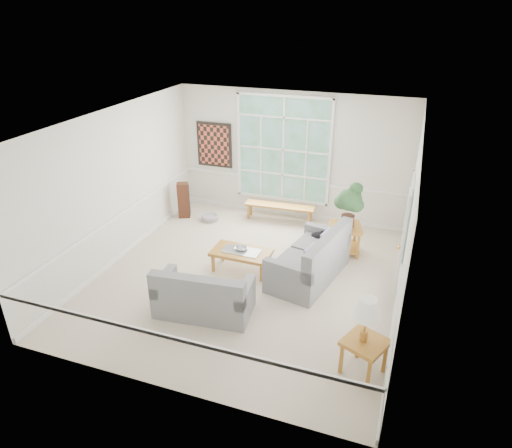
{
  "coord_description": "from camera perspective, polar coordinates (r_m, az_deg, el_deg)",
  "views": [
    {
      "loc": [
        2.61,
        -6.94,
        4.75
      ],
      "look_at": [
        0.1,
        0.2,
        1.05
      ],
      "focal_mm": 32.0,
      "sensor_mm": 36.0,
      "label": 1
    }
  ],
  "objects": [
    {
      "name": "coffee_table",
      "position": [
        8.9,
        -1.83,
        -4.6
      ],
      "size": [
        1.15,
        0.64,
        0.43
      ],
      "primitive_type": "cube",
      "rotation": [
        0.0,
        0.0,
        -0.01
      ],
      "color": "#A36A26",
      "rests_on": "floor"
    },
    {
      "name": "window_bench",
      "position": [
        10.94,
        2.94,
        1.42
      ],
      "size": [
        1.68,
        0.42,
        0.39
      ],
      "primitive_type": "cube",
      "rotation": [
        0.0,
        0.0,
        0.06
      ],
      "color": "#A36A26",
      "rests_on": "floor"
    },
    {
      "name": "houseplant",
      "position": [
        9.3,
        11.56,
        2.37
      ],
      "size": [
        0.62,
        0.62,
        0.93
      ],
      "primitive_type": null,
      "rotation": [
        0.0,
        0.0,
        -0.15
      ],
      "color": "#29502B",
      "rests_on": "end_table"
    },
    {
      "name": "floor_speaker",
      "position": [
        11.14,
        -9.05,
        2.95
      ],
      "size": [
        0.34,
        0.31,
        0.88
      ],
      "primitive_type": "cube",
      "rotation": [
        0.0,
        0.0,
        0.42
      ],
      "color": "#411E12",
      "rests_on": "floor"
    },
    {
      "name": "wall_left",
      "position": [
        9.35,
        -17.19,
        4.52
      ],
      "size": [
        0.02,
        6.0,
        3.0
      ],
      "primitive_type": "cube",
      "color": "silver",
      "rests_on": "ground"
    },
    {
      "name": "window_back",
      "position": [
        10.74,
        3.42,
        9.24
      ],
      "size": [
        2.3,
        0.08,
        2.4
      ],
      "primitive_type": "cube",
      "color": "white",
      "rests_on": "wall_back"
    },
    {
      "name": "pewter_bowl",
      "position": [
        8.83,
        -1.9,
        -3.02
      ],
      "size": [
        0.29,
        0.29,
        0.07
      ],
      "primitive_type": "imported",
      "rotation": [
        0.0,
        0.0,
        -0.02
      ],
      "color": "#949499",
      "rests_on": "coffee_table"
    },
    {
      "name": "loveseat_front",
      "position": [
        7.71,
        -6.55,
        -8.21
      ],
      "size": [
        1.66,
        0.98,
        0.86
      ],
      "primitive_type": "cube",
      "rotation": [
        0.0,
        0.0,
        0.1
      ],
      "color": "slate",
      "rests_on": "floor"
    },
    {
      "name": "wall_right",
      "position": [
        7.66,
        18.52,
        -0.48
      ],
      "size": [
        0.02,
        6.0,
        3.0
      ],
      "primitive_type": "cube",
      "color": "silver",
      "rests_on": "ground"
    },
    {
      "name": "floor",
      "position": [
        8.8,
        -1.05,
        -6.63
      ],
      "size": [
        5.5,
        6.0,
        0.01
      ],
      "primitive_type": "cube",
      "color": "#BFB09C",
      "rests_on": "ground"
    },
    {
      "name": "end_table",
      "position": [
        9.63,
        10.99,
        -1.87
      ],
      "size": [
        0.77,
        0.77,
        0.63
      ],
      "primitive_type": "cube",
      "rotation": [
        0.0,
        0.0,
        0.27
      ],
      "color": "#A36A26",
      "rests_on": "floor"
    },
    {
      "name": "wall_art",
      "position": [
        11.33,
        -5.24,
        9.81
      ],
      "size": [
        0.9,
        0.06,
        1.1
      ],
      "primitive_type": "cube",
      "color": "brown",
      "rests_on": "wall_back"
    },
    {
      "name": "ceiling",
      "position": [
        7.61,
        -1.24,
        12.78
      ],
      "size": [
        5.5,
        6.0,
        0.02
      ],
      "primitive_type": "cube",
      "color": "white",
      "rests_on": "ground"
    },
    {
      "name": "side_table",
      "position": [
        6.81,
        13.28,
        -15.81
      ],
      "size": [
        0.72,
        0.72,
        0.56
      ],
      "primitive_type": "cube",
      "rotation": [
        0.0,
        0.0,
        -0.42
      ],
      "color": "#A36A26",
      "rests_on": "floor"
    },
    {
      "name": "cat",
      "position": [
        9.12,
        7.81,
        -1.44
      ],
      "size": [
        0.32,
        0.24,
        0.14
      ],
      "primitive_type": "ellipsoid",
      "rotation": [
        0.0,
        0.0,
        -0.11
      ],
      "color": "black",
      "rests_on": "loveseat_right"
    },
    {
      "name": "table_lamp",
      "position": [
        6.43,
        13.55,
        -11.61
      ],
      "size": [
        0.4,
        0.4,
        0.69
      ],
      "primitive_type": null,
      "rotation": [
        0.0,
        0.0,
        -0.0
      ],
      "color": "silver",
      "rests_on": "side_table"
    },
    {
      "name": "entry_door",
      "position": [
        8.39,
        18.01,
        -1.47
      ],
      "size": [
        0.08,
        0.9,
        2.1
      ],
      "primitive_type": "cube",
      "color": "white",
      "rests_on": "floor"
    },
    {
      "name": "wall_frame_near",
      "position": [
        9.26,
        18.82,
        4.4
      ],
      "size": [
        0.04,
        0.26,
        0.32
      ],
      "primitive_type": "cube",
      "color": "black",
      "rests_on": "wall_right"
    },
    {
      "name": "loveseat_right",
      "position": [
        8.6,
        6.64,
        -3.79
      ],
      "size": [
        1.31,
        1.99,
        0.99
      ],
      "primitive_type": "cube",
      "rotation": [
        0.0,
        0.0,
        -0.21
      ],
      "color": "slate",
      "rests_on": "floor"
    },
    {
      "name": "wall_back",
      "position": [
        10.77,
        4.49,
        8.42
      ],
      "size": [
        5.5,
        0.02,
        3.0
      ],
      "primitive_type": "cube",
      "color": "silver",
      "rests_on": "ground"
    },
    {
      "name": "wall_front",
      "position": [
        5.73,
        -11.79,
        -9.1
      ],
      "size": [
        5.5,
        0.02,
        3.0
      ],
      "primitive_type": "cube",
      "color": "silver",
      "rests_on": "ground"
    },
    {
      "name": "wall_frame_far",
      "position": [
        9.63,
        18.91,
        5.22
      ],
      "size": [
        0.04,
        0.26,
        0.32
      ],
      "primitive_type": "cube",
      "color": "black",
      "rests_on": "wall_right"
    },
    {
      "name": "pet_bed",
      "position": [
        11.04,
        -5.76,
        0.8
      ],
      "size": [
        0.44,
        0.44,
        0.13
      ],
      "primitive_type": "cylinder",
      "rotation": [
        0.0,
        0.0,
        0.05
      ],
      "color": "gray",
      "rests_on": "floor"
    },
    {
      "name": "door_sidelight",
      "position": [
        7.79,
        17.86,
        -2.84
      ],
      "size": [
        0.08,
        0.26,
        1.9
      ],
      "primitive_type": "cube",
      "color": "white",
      "rests_on": "wall_right"
    }
  ]
}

